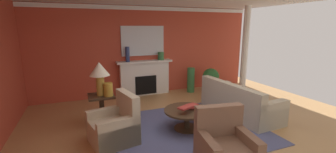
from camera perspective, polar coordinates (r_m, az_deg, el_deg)
ground_plane at (r=4.91m, az=5.56°, el=-14.09°), size 9.12×9.12×0.00m
wall_fireplace at (r=7.47m, az=-5.78°, el=6.51°), size 7.61×0.12×2.85m
crown_moulding at (r=7.37m, az=-5.84°, el=16.89°), size 7.61×0.08×0.12m
area_rug at (r=5.08m, az=4.79°, el=-13.08°), size 3.21×2.78×0.01m
fireplace at (r=7.39m, az=-5.92°, el=-0.52°), size 1.80×0.35×1.14m
mantel_mirror at (r=7.33m, az=-6.40°, el=9.00°), size 1.41×0.04×0.95m
sofa at (r=6.00m, az=17.43°, el=-6.53°), size 1.05×2.16×0.85m
armchair_near_window at (r=4.55m, az=-13.34°, el=-12.39°), size 0.95×0.95×0.95m
armchair_facing_fireplace at (r=3.80m, az=14.32°, el=-17.71°), size 0.92×0.92×0.95m
coffee_table at (r=4.95m, az=4.86°, el=-9.64°), size 1.00×1.00×0.45m
side_table at (r=5.35m, az=-16.46°, el=-7.63°), size 0.56×0.56×0.70m
table_lamp at (r=5.13m, az=-17.03°, el=1.05°), size 0.44×0.44×0.75m
vase_tall_corner at (r=7.70m, az=5.83°, el=-0.88°), size 0.26×0.26×0.84m
vase_mantel_left at (r=7.07m, az=-10.27°, el=5.58°), size 0.13×0.13×0.47m
vase_mantel_right at (r=7.38m, az=-1.82°, el=5.24°), size 0.20×0.20×0.26m
vase_on_side_table at (r=5.12m, az=-14.97°, el=-3.20°), size 0.20×0.20×0.29m
book_red_cover at (r=5.06m, az=5.47°, el=-7.44°), size 0.24×0.21×0.05m
book_art_folio at (r=4.92m, az=6.22°, el=-7.41°), size 0.28×0.25×0.06m
book_small_novel at (r=4.65m, az=4.25°, el=-7.93°), size 0.30×0.26×0.03m
potted_plant at (r=7.73m, az=10.82°, el=-0.46°), size 0.56×0.56×0.83m
column_white at (r=7.74m, az=18.95°, el=6.11°), size 0.20×0.20×2.85m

